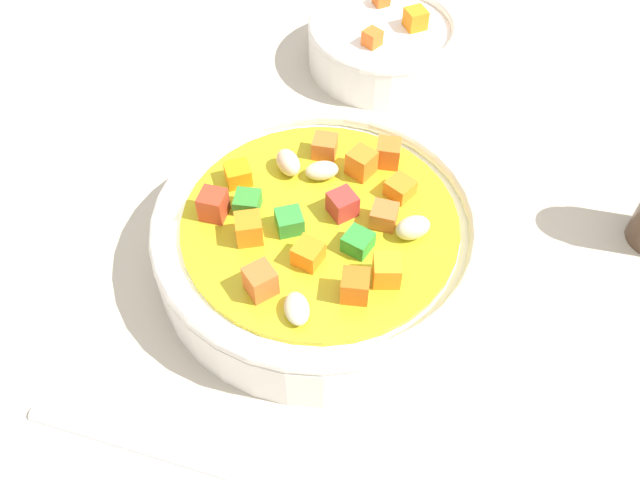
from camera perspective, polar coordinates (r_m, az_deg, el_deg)
ground_plane at (r=43.79cm, az=0.00°, el=-2.59°), size 140.00×140.00×2.00cm
soup_bowl_main at (r=41.00cm, az=0.00°, el=0.31°), size 20.21×20.21×5.75cm
spoon at (r=36.57cm, az=-8.91°, el=-18.43°), size 20.04×7.12×0.87cm
side_bowl_small at (r=56.80cm, az=5.49°, el=16.45°), size 12.37×12.37×4.82cm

